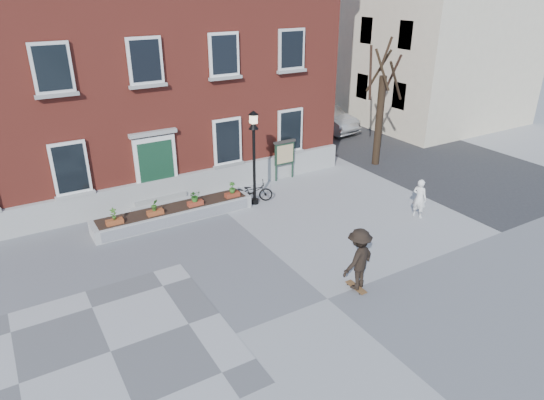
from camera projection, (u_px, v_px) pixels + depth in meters
ground at (327, 299)px, 14.13m from camera, size 100.00×100.00×0.00m
checker_patch at (111, 352)px, 12.11m from camera, size 6.00×6.00×0.01m
bicycle at (252, 191)px, 20.25m from camera, size 1.77×1.27×0.88m
parked_car at (322, 117)px, 29.91m from camera, size 2.33×5.16×1.64m
bystander at (419, 198)px, 18.76m from camera, size 0.51×0.65×1.57m
brick_building at (109, 34)px, 21.54m from camera, size 18.40×10.85×12.60m
planter_assembly at (175, 213)px, 18.69m from camera, size 6.20×1.12×1.15m
bare_tree at (380, 110)px, 23.46m from camera, size 1.83×1.83×6.16m
side_street at (367, 3)px, 35.13m from camera, size 15.20×36.00×14.50m
lamp_post at (254, 145)px, 19.17m from camera, size 0.40×0.40×3.93m
notice_board at (285, 153)px, 22.18m from camera, size 1.10×0.16×1.87m
skateboarder at (358, 259)px, 14.17m from camera, size 1.39×1.01×2.01m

